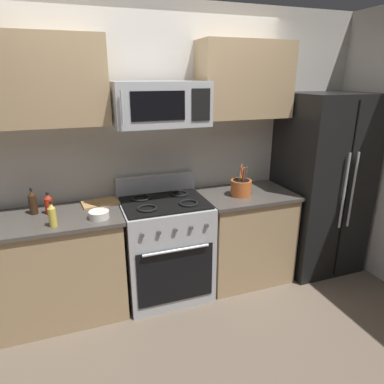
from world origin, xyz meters
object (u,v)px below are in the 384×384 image
prep_bowl (99,214)px  microwave (160,104)px  bottle_hot_sauce (49,204)px  bottle_oil (52,215)px  range_oven (165,247)px  refrigerator (320,184)px  cutting_board (100,203)px  bottle_soy (33,202)px  utensil_crock (241,187)px

prep_bowl → microwave: bearing=17.6°
bottle_hot_sauce → bottle_oil: bearing=-82.7°
bottle_hot_sauce → prep_bowl: bearing=-32.2°
range_oven → microwave: 1.29m
refrigerator → cutting_board: bearing=174.9°
bottle_oil → range_oven: bearing=12.3°
range_oven → refrigerator: size_ratio=0.60×
cutting_board → bottle_soy: bottle_soy is taller
refrigerator → bottle_oil: (-2.59, -0.18, 0.09)m
range_oven → bottle_soy: 1.20m
microwave → utensil_crock: microwave is taller
refrigerator → utensil_crock: size_ratio=6.04×
cutting_board → bottle_soy: bearing=-173.5°
utensil_crock → bottle_oil: bearing=-174.6°
range_oven → cutting_board: size_ratio=3.54×
microwave → bottle_hot_sauce: size_ratio=4.20×
range_oven → prep_bowl: range_oven is taller
utensil_crock → prep_bowl: bearing=-175.1°
microwave → bottle_oil: 1.21m
range_oven → refrigerator: (1.68, -0.02, 0.44)m
range_oven → utensil_crock: 0.90m
refrigerator → bottle_hot_sauce: (-2.62, 0.10, 0.08)m
cutting_board → prep_bowl: 0.34m
bottle_soy → utensil_crock: bearing=-5.1°
refrigerator → prep_bowl: 2.25m
cutting_board → bottle_oil: bearing=-134.8°
microwave → cutting_board: bearing=164.3°
range_oven → prep_bowl: (-0.57, -0.15, 0.47)m
cutting_board → bottle_oil: (-0.37, -0.38, 0.08)m
range_oven → utensil_crock: utensil_crock is taller
bottle_hot_sauce → prep_bowl: bottle_hot_sauce is taller
range_oven → bottle_soy: bottle_soy is taller
range_oven → bottle_oil: bearing=-167.7°
utensil_crock → bottle_hot_sauce: 1.68m
range_oven → refrigerator: bearing=-0.6°
refrigerator → prep_bowl: refrigerator is taller
bottle_hot_sauce → prep_bowl: 0.44m
refrigerator → bottle_oil: size_ratio=9.21×
refrigerator → utensil_crock: 0.94m
utensil_crock → range_oven: bearing=176.6°
microwave → bottle_hot_sauce: bearing=176.9°
bottle_hot_sauce → bottle_oil: (0.04, -0.28, 0.01)m
bottle_oil → prep_bowl: bottle_oil is taller
utensil_crock → cutting_board: (-1.27, 0.22, -0.07)m
bottle_soy → bottle_hot_sauce: bearing=-17.8°
bottle_soy → prep_bowl: bottle_soy is taller
microwave → bottle_soy: bearing=175.2°
cutting_board → bottle_hot_sauce: bearing=-166.4°
range_oven → bottle_hot_sauce: 1.08m
refrigerator → prep_bowl: (-2.25, -0.14, 0.03)m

